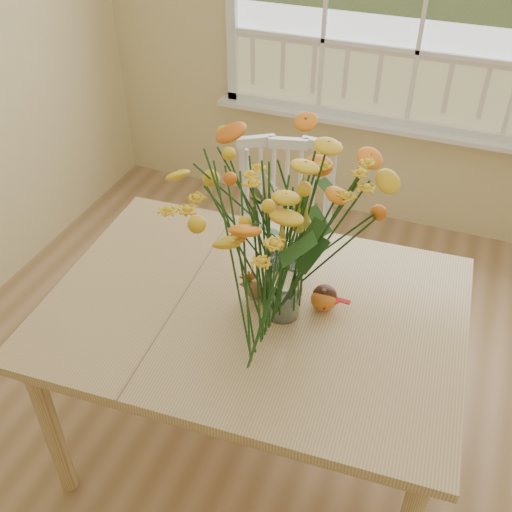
% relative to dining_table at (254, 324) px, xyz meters
% --- Properties ---
extents(floor, '(4.00, 4.50, 0.01)m').
position_rel_dining_table_xyz_m(floor, '(0.23, -0.27, -0.73)').
color(floor, '#99744A').
rests_on(floor, ground).
extents(wall_back, '(4.00, 0.02, 2.70)m').
position_rel_dining_table_xyz_m(wall_back, '(0.23, 1.98, 0.63)').
color(wall_back, beige).
rests_on(wall_back, floor).
extents(dining_table, '(1.58, 1.17, 0.81)m').
position_rel_dining_table_xyz_m(dining_table, '(0.00, 0.00, 0.00)').
color(dining_table, tan).
rests_on(dining_table, floor).
extents(windsor_chair, '(0.57, 0.56, 1.02)m').
position_rel_dining_table_xyz_m(windsor_chair, '(-0.15, 0.77, -0.15)').
color(windsor_chair, white).
rests_on(windsor_chair, floor).
extents(flower_vase, '(0.59, 0.59, 0.70)m').
position_rel_dining_table_xyz_m(flower_vase, '(0.11, 0.01, 0.51)').
color(flower_vase, white).
rests_on(flower_vase, dining_table).
extents(pumpkin, '(0.09, 0.09, 0.07)m').
position_rel_dining_table_xyz_m(pumpkin, '(0.24, 0.08, 0.13)').
color(pumpkin, orange).
rests_on(pumpkin, dining_table).
extents(turkey_figurine, '(0.11, 0.10, 0.12)m').
position_rel_dining_table_xyz_m(turkey_figurine, '(-0.00, 0.04, 0.14)').
color(turkey_figurine, '#CCB78C').
rests_on(turkey_figurine, dining_table).
extents(dark_gourd, '(0.13, 0.09, 0.08)m').
position_rel_dining_table_xyz_m(dark_gourd, '(0.24, 0.10, 0.13)').
color(dark_gourd, '#38160F').
rests_on(dark_gourd, dining_table).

